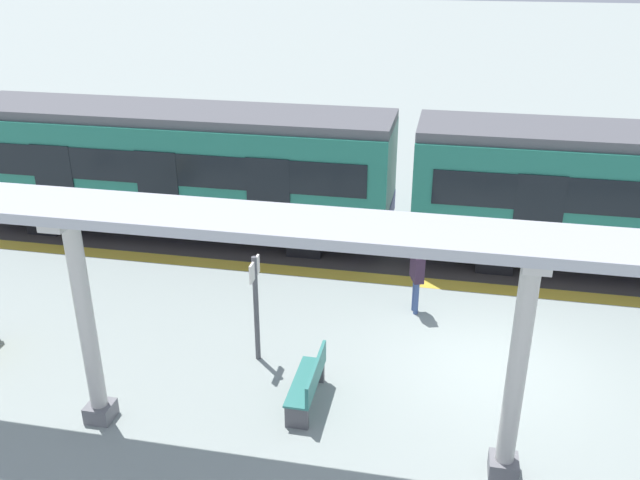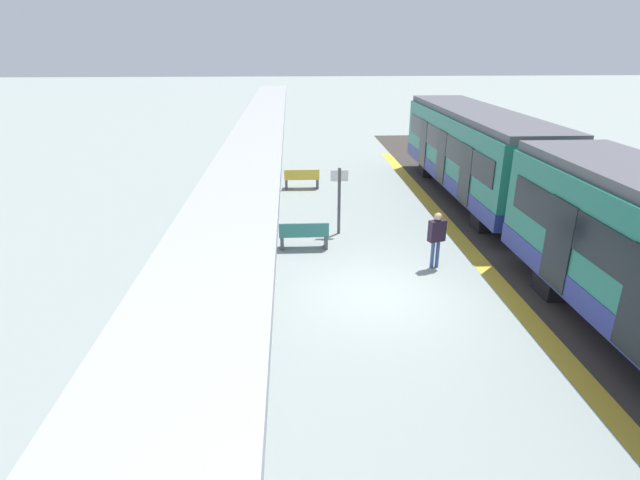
# 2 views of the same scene
# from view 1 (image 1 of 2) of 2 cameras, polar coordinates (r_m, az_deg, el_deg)

# --- Properties ---
(ground_plane) EXTENTS (176.00, 176.00, 0.00)m
(ground_plane) POSITION_cam_1_polar(r_m,az_deg,el_deg) (13.63, 14.27, -10.16)
(ground_plane) COLOR gray
(tactile_edge_strip) EXTENTS (0.51, 34.29, 0.01)m
(tactile_edge_strip) POSITION_cam_1_polar(r_m,az_deg,el_deg) (16.36, 13.94, -3.99)
(tactile_edge_strip) COLOR gold
(tactile_edge_strip) RESTS_ON ground
(trackbed) EXTENTS (3.20, 46.29, 0.01)m
(trackbed) POSITION_cam_1_polar(r_m,az_deg,el_deg) (18.02, 13.80, -1.27)
(trackbed) COLOR #38332D
(trackbed) RESTS_ON ground
(train_near_carriage) EXTENTS (2.65, 11.66, 3.48)m
(train_near_carriage) POSITION_cam_1_polar(r_m,az_deg,el_deg) (18.76, -11.98, 5.92)
(train_near_carriage) COLOR #216F5D
(train_near_carriage) RESTS_ON ground
(canopy_pillar_second) EXTENTS (1.10, 0.44, 3.81)m
(canopy_pillar_second) POSITION_cam_1_polar(r_m,az_deg,el_deg) (11.46, -19.23, -6.51)
(canopy_pillar_second) COLOR slate
(canopy_pillar_second) RESTS_ON ground
(canopy_pillar_third) EXTENTS (1.10, 0.44, 3.81)m
(canopy_pillar_third) POSITION_cam_1_polar(r_m,az_deg,el_deg) (10.12, 16.37, -10.46)
(canopy_pillar_third) COLOR slate
(canopy_pillar_third) RESTS_ON ground
(canopy_beam) EXTENTS (1.20, 27.68, 0.16)m
(canopy_beam) POSITION_cam_1_polar(r_m,az_deg,el_deg) (9.15, 16.15, -0.16)
(canopy_beam) COLOR #A8AAB2
(canopy_beam) RESTS_ON canopy_pillar_nearest
(bench_near_end) EXTENTS (1.50, 0.45, 0.86)m
(bench_near_end) POSITION_cam_1_polar(r_m,az_deg,el_deg) (12.00, -0.90, -11.98)
(bench_near_end) COLOR #2E736B
(bench_near_end) RESTS_ON ground
(platform_info_sign) EXTENTS (0.56, 0.10, 2.20)m
(platform_info_sign) POSITION_cam_1_polar(r_m,az_deg,el_deg) (12.76, -5.47, -4.98)
(platform_info_sign) COLOR #4C4C51
(platform_info_sign) RESTS_ON ground
(passenger_waiting_near_edge) EXTENTS (0.51, 0.34, 1.61)m
(passenger_waiting_near_edge) POSITION_cam_1_polar(r_m,az_deg,el_deg) (14.60, 8.23, -2.61)
(passenger_waiting_near_edge) COLOR #384E82
(passenger_waiting_near_edge) RESTS_ON ground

